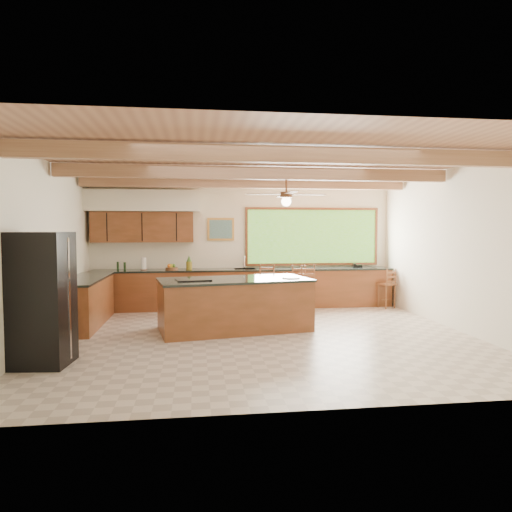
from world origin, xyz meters
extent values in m
plane|color=beige|center=(0.00, 0.00, 0.00)|extent=(7.20, 7.20, 0.00)
cube|color=white|center=(0.00, 3.25, 1.50)|extent=(7.20, 0.04, 3.00)
cube|color=white|center=(0.00, -3.25, 1.50)|extent=(7.20, 0.04, 3.00)
cube|color=white|center=(-3.60, 0.00, 1.50)|extent=(0.04, 6.50, 3.00)
cube|color=white|center=(3.60, 0.00, 1.50)|extent=(0.04, 6.50, 3.00)
cube|color=#A77453|center=(0.00, 0.00, 3.00)|extent=(7.20, 6.50, 0.04)
cube|color=#A37851|center=(0.00, -1.60, 2.86)|extent=(7.10, 0.15, 0.22)
cube|color=#A37851|center=(0.00, 0.50, 2.86)|extent=(7.10, 0.15, 0.22)
cube|color=#A37851|center=(0.00, 2.30, 2.86)|extent=(7.10, 0.15, 0.22)
cube|color=brown|center=(-2.35, 3.06, 1.90)|extent=(2.30, 0.35, 0.70)
cube|color=white|center=(-2.35, 2.99, 2.50)|extent=(2.60, 0.50, 0.48)
cylinder|color=#FFEABF|center=(-3.05, 2.99, 2.27)|extent=(0.10, 0.10, 0.01)
cylinder|color=#FFEABF|center=(-1.65, 2.99, 2.27)|extent=(0.10, 0.10, 0.01)
cube|color=#75B440|center=(1.70, 3.22, 1.67)|extent=(3.20, 0.04, 1.30)
cube|color=#BB8139|center=(-0.55, 3.22, 1.85)|extent=(0.64, 0.03, 0.54)
cube|color=#40745C|center=(-0.55, 3.20, 1.85)|extent=(0.54, 0.01, 0.44)
cube|color=brown|center=(0.00, 2.91, 0.44)|extent=(7.00, 0.65, 0.88)
cube|color=black|center=(0.00, 2.91, 0.90)|extent=(7.04, 0.69, 0.04)
cube|color=brown|center=(-3.26, 1.35, 0.44)|extent=(0.65, 2.35, 0.88)
cube|color=black|center=(-3.26, 1.35, 0.90)|extent=(0.69, 2.39, 0.04)
cube|color=black|center=(0.70, 2.58, 0.42)|extent=(0.60, 0.02, 0.78)
cube|color=silver|center=(0.00, 2.91, 0.91)|extent=(0.50, 0.38, 0.03)
cylinder|color=silver|center=(0.00, 3.11, 1.07)|extent=(0.03, 0.03, 0.30)
cylinder|color=silver|center=(0.00, 3.01, 1.20)|extent=(0.03, 0.20, 0.03)
cylinder|color=white|center=(-2.34, 2.96, 1.06)|extent=(0.12, 0.12, 0.29)
cylinder|color=#1B3917|center=(-2.93, 3.08, 1.01)|extent=(0.05, 0.05, 0.18)
cylinder|color=#1B3917|center=(-2.76, 2.95, 1.01)|extent=(0.05, 0.05, 0.18)
cube|color=black|center=(2.76, 2.95, 0.97)|extent=(0.25, 0.21, 0.10)
cube|color=brown|center=(-0.45, 0.59, 0.45)|extent=(2.85, 1.68, 0.91)
cube|color=black|center=(-0.45, 0.59, 0.93)|extent=(2.90, 1.73, 0.04)
cube|color=black|center=(-1.19, 0.46, 0.96)|extent=(0.67, 0.57, 0.02)
cylinder|color=white|center=(0.61, 0.55, 0.95)|extent=(0.33, 0.33, 0.02)
cube|color=black|center=(-3.22, -1.23, 0.91)|extent=(0.78, 0.76, 1.82)
cube|color=silver|center=(-2.87, -1.23, 0.91)|extent=(0.03, 0.05, 1.67)
cube|color=brown|center=(0.47, 2.45, 0.65)|extent=(0.47, 0.47, 0.04)
cylinder|color=brown|center=(0.31, 2.30, 0.32)|extent=(0.04, 0.04, 0.63)
cylinder|color=brown|center=(0.62, 2.30, 0.32)|extent=(0.04, 0.04, 0.63)
cylinder|color=brown|center=(0.31, 2.60, 0.32)|extent=(0.04, 0.04, 0.63)
cylinder|color=brown|center=(0.62, 2.60, 0.32)|extent=(0.04, 0.04, 0.63)
cube|color=brown|center=(1.13, 2.45, 0.63)|extent=(0.41, 0.41, 0.04)
cylinder|color=brown|center=(0.98, 2.30, 0.31)|extent=(0.04, 0.04, 0.61)
cylinder|color=brown|center=(1.28, 2.30, 0.31)|extent=(0.04, 0.04, 0.61)
cylinder|color=brown|center=(0.98, 2.60, 0.31)|extent=(0.04, 0.04, 0.61)
cylinder|color=brown|center=(1.28, 2.60, 0.31)|extent=(0.04, 0.04, 0.61)
cube|color=brown|center=(1.35, 2.45, 0.63)|extent=(0.41, 0.41, 0.04)
cylinder|color=brown|center=(1.20, 2.30, 0.31)|extent=(0.04, 0.04, 0.61)
cylinder|color=brown|center=(1.49, 2.30, 0.31)|extent=(0.04, 0.04, 0.61)
cylinder|color=brown|center=(1.20, 2.60, 0.31)|extent=(0.04, 0.04, 0.61)
cylinder|color=brown|center=(1.49, 2.60, 0.31)|extent=(0.04, 0.04, 0.61)
cube|color=brown|center=(3.30, 2.45, 0.56)|extent=(0.43, 0.43, 0.04)
cylinder|color=brown|center=(3.17, 2.32, 0.27)|extent=(0.03, 0.03, 0.55)
cylinder|color=brown|center=(3.43, 2.32, 0.27)|extent=(0.03, 0.03, 0.55)
cylinder|color=brown|center=(3.17, 2.58, 0.27)|extent=(0.03, 0.03, 0.55)
cylinder|color=brown|center=(3.43, 2.58, 0.27)|extent=(0.03, 0.03, 0.55)
camera|label=1|loc=(-1.14, -7.71, 1.86)|focal=32.00mm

